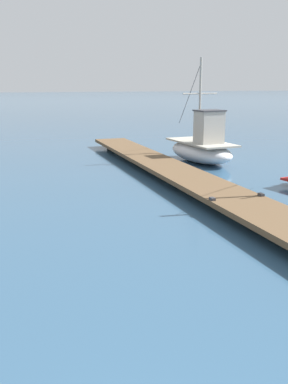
# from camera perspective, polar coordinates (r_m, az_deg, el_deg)

# --- Properties ---
(floating_dock) EXTENTS (2.83, 21.85, 0.53)m
(floating_dock) POSITION_cam_1_polar(r_m,az_deg,el_deg) (16.89, 4.56, 2.42)
(floating_dock) COLOR brown
(floating_dock) RESTS_ON ground
(fishing_boat_1) EXTENTS (2.21, 4.52, 4.86)m
(fishing_boat_1) POSITION_cam_1_polar(r_m,az_deg,el_deg) (21.36, 7.47, 5.70)
(fishing_boat_1) COLOR silver
(fishing_boat_1) RESTS_ON ground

